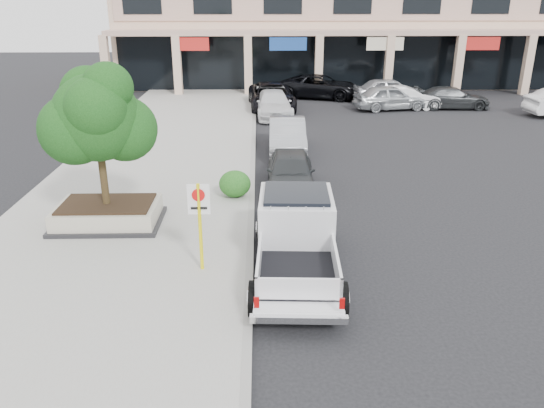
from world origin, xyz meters
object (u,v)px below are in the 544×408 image
at_px(curb_car_c, 273,104).
at_px(curb_car_a, 291,171).
at_px(planter, 108,214).
at_px(lot_car_a, 390,97).
at_px(curb_car_b, 287,136).
at_px(curb_car_d, 272,96).
at_px(lot_car_b, 406,98).
at_px(pickup_truck, 297,241).
at_px(lot_car_d, 320,87).
at_px(no_parking_sign, 200,215).
at_px(planter_tree, 103,117).
at_px(lot_car_c, 452,98).
at_px(lot_car_e, 390,90).

bearing_deg(curb_car_c, curb_car_a, -91.82).
bearing_deg(planter, lot_car_a, 54.56).
distance_m(curb_car_b, curb_car_d, 10.01).
height_order(lot_car_a, lot_car_b, lot_car_a).
relative_size(pickup_truck, curb_car_b, 1.27).
relative_size(lot_car_a, lot_car_d, 0.79).
xyz_separation_m(curb_car_a, curb_car_d, (-0.33, 15.15, 0.09)).
distance_m(planter, no_parking_sign, 4.49).
xyz_separation_m(planter_tree, curb_car_d, (5.30, 18.29, -2.60)).
distance_m(curb_car_c, lot_car_a, 7.59).
xyz_separation_m(pickup_truck, lot_car_c, (11.36, 21.41, -0.25)).
bearing_deg(lot_car_e, curb_car_a, 151.37).
relative_size(no_parking_sign, lot_car_d, 0.40).
distance_m(no_parking_sign, lot_car_d, 25.97).
height_order(curb_car_d, lot_car_d, curb_car_d).
bearing_deg(no_parking_sign, lot_car_d, 77.13).
bearing_deg(curb_car_a, curb_car_d, 93.30).
bearing_deg(curb_car_c, planter_tree, -111.44).
xyz_separation_m(curb_car_b, lot_car_a, (6.95, 9.62, 0.01)).
distance_m(curb_car_a, lot_car_c, 18.78).
relative_size(no_parking_sign, lot_car_a, 0.51).
height_order(planter, planter_tree, planter_tree).
height_order(curb_car_a, curb_car_d, curb_car_d).
xyz_separation_m(pickup_truck, lot_car_a, (7.31, 21.07, -0.15)).
bearing_deg(curb_car_d, lot_car_d, 44.43).
distance_m(lot_car_b, lot_car_d, 6.36).
bearing_deg(curb_car_c, pickup_truck, -92.84).
bearing_deg(curb_car_c, curb_car_b, -89.98).
distance_m(pickup_truck, lot_car_d, 25.55).
bearing_deg(lot_car_b, curb_car_c, 106.91).
xyz_separation_m(pickup_truck, lot_car_b, (8.37, 21.41, -0.23)).
bearing_deg(pickup_truck, planter, 154.36).
distance_m(no_parking_sign, lot_car_b, 23.97).
bearing_deg(planter, lot_car_b, 52.88).
xyz_separation_m(lot_car_d, lot_car_e, (4.44, -1.95, 0.03)).
bearing_deg(lot_car_c, planter, 139.49).
bearing_deg(curb_car_a, lot_car_a, 66.40).
height_order(lot_car_b, lot_car_d, lot_car_d).
xyz_separation_m(no_parking_sign, pickup_truck, (2.41, -0.02, -0.71)).
xyz_separation_m(curb_car_d, lot_car_e, (7.94, 1.93, 0.02)).
relative_size(planter_tree, lot_car_b, 0.94).
bearing_deg(lot_car_e, planter_tree, 142.16).
relative_size(curb_car_a, lot_car_c, 0.91).
height_order(planter_tree, lot_car_b, planter_tree).
bearing_deg(pickup_truck, planter_tree, 152.54).
bearing_deg(lot_car_b, lot_car_c, -87.40).
xyz_separation_m(planter_tree, curb_car_a, (5.63, 3.14, -2.69)).
distance_m(planter, curb_car_d, 19.23).
bearing_deg(planter, curb_car_a, 29.75).
relative_size(pickup_truck, lot_car_d, 1.01).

